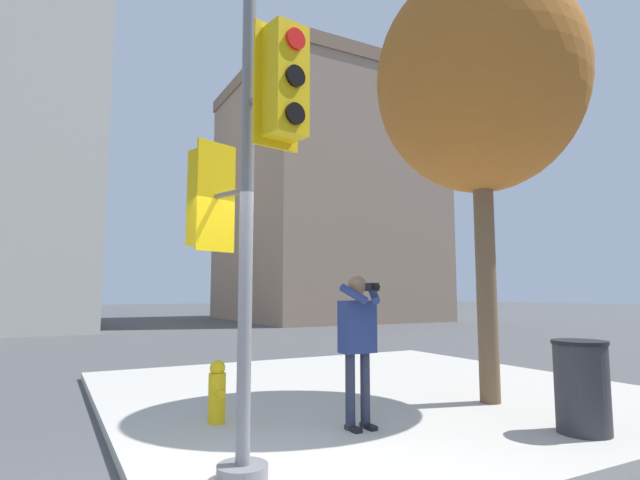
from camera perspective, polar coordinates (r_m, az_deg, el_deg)
sidewalk_corner at (r=8.36m, az=6.09°, el=-16.93°), size 8.00×8.00×0.12m
traffic_signal_pole at (r=4.36m, az=-8.67°, el=5.97°), size 0.66×1.45×4.39m
person_photographer at (r=5.80m, az=4.37°, el=-10.80°), size 0.50×0.53×1.71m
street_tree at (r=8.13m, az=17.73°, el=16.75°), size 3.03×3.03×6.33m
fire_hydrant at (r=6.25m, az=-11.68°, el=-16.62°), size 0.20×0.26×0.72m
trash_bin at (r=6.36m, az=27.74°, el=-14.58°), size 0.58×0.58×0.99m
building_right at (r=32.81m, az=0.38°, el=4.62°), size 11.43×12.42×15.51m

